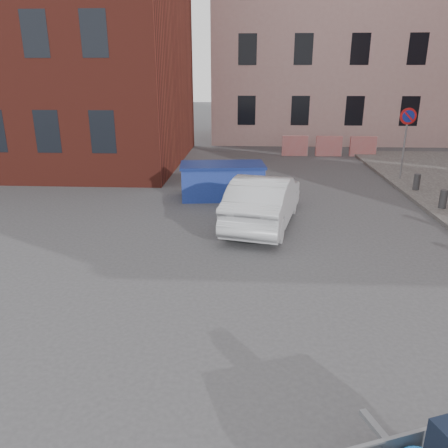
{
  "coord_description": "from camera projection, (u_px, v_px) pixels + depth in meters",
  "views": [
    {
      "loc": [
        0.15,
        -7.33,
        3.93
      ],
      "look_at": [
        -0.31,
        0.89,
        1.1
      ],
      "focal_mm": 35.0,
      "sensor_mm": 36.0,
      "label": 1
    }
  ],
  "objects": [
    {
      "name": "ground",
      "position": [
        238.0,
        295.0,
        8.2
      ],
      "size": [
        120.0,
        120.0,
        0.0
      ],
      "primitive_type": "plane",
      "color": "#38383A",
      "rests_on": "ground"
    },
    {
      "name": "building_pink",
      "position": [
        348.0,
        21.0,
        26.38
      ],
      "size": [
        16.0,
        8.0,
        14.0
      ],
      "primitive_type": "cube",
      "color": "#C89E9A",
      "rests_on": "ground"
    },
    {
      "name": "no_parking_sign",
      "position": [
        407.0,
        129.0,
        16.19
      ],
      "size": [
        0.6,
        0.09,
        2.65
      ],
      "color": "gray",
      "rests_on": "sidewalk"
    },
    {
      "name": "barriers",
      "position": [
        329.0,
        146.0,
        21.98
      ],
      "size": [
        4.7,
        0.18,
        1.0
      ],
      "color": "red",
      "rests_on": "ground"
    },
    {
      "name": "dumpster",
      "position": [
        222.0,
        181.0,
        14.48
      ],
      "size": [
        2.89,
        1.71,
        1.15
      ],
      "rotation": [
        0.0,
        0.0,
        0.11
      ],
      "color": "navy",
      "rests_on": "ground"
    },
    {
      "name": "silver_car",
      "position": [
        264.0,
        200.0,
        11.85
      ],
      "size": [
        2.35,
        4.43,
        1.39
      ],
      "primitive_type": "imported",
      "rotation": [
        0.0,
        0.0,
        2.92
      ],
      "color": "#AFB2B7",
      "rests_on": "ground"
    }
  ]
}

